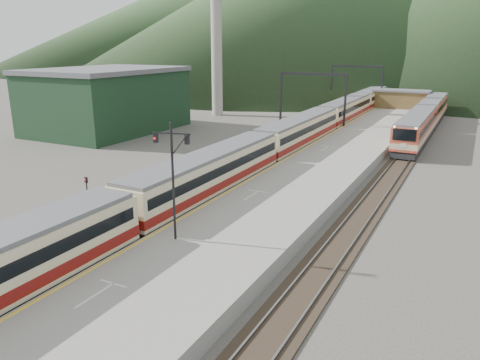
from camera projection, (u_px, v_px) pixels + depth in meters
The scene contains 15 objects.
track_main at pixel (291, 154), 51.79m from camera, with size 2.60×200.00×0.23m.
track_far at pixel (251, 149), 53.99m from camera, with size 2.60×200.00×0.23m.
track_second at pixel (399, 165), 46.75m from camera, with size 2.60×200.00×0.23m.
platform at pixel (336, 159), 47.51m from camera, with size 8.00×100.00×1.00m, color gray.
gantry_near at pixel (312, 90), 64.30m from camera, with size 9.55×0.25×8.00m.
gantry_far at pixel (357, 79), 85.64m from camera, with size 9.55×0.25×8.00m.
warehouse at pixel (108, 100), 64.58m from camera, with size 14.50×20.50×8.60m.
smokestack at pixel (216, 23), 76.03m from camera, with size 1.80×1.80×30.00m, color #9E998E.
station_shed at pixel (401, 99), 81.08m from camera, with size 9.40×4.40×3.10m.
hill_d at pixel (223, 15), 267.45m from camera, with size 200.00×200.00×55.00m, color #2A4726.
main_train at pixel (300, 132), 53.45m from camera, with size 2.93×100.56×3.58m.
second_train at pixel (425, 118), 64.24m from camera, with size 2.80×38.19×3.42m.
signal_mast at pixel (173, 170), 25.72m from camera, with size 2.15×0.66×6.75m.
short_signal_b at pixel (225, 160), 42.94m from camera, with size 0.26×0.23×2.27m.
short_signal_c at pixel (87, 188), 34.87m from camera, with size 0.25×0.20×2.27m.
Camera 1 is at (18.04, -7.54, 11.80)m, focal length 35.00 mm.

